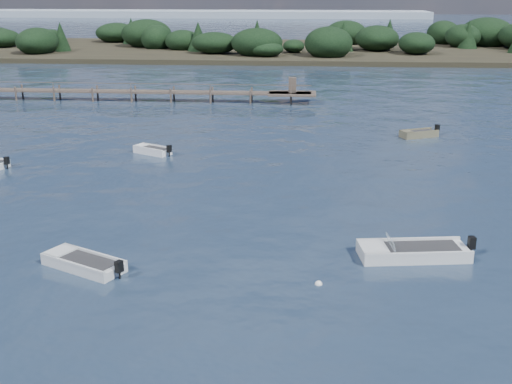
# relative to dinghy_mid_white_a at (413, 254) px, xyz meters

# --- Properties ---
(ground) EXTENTS (400.00, 400.00, 0.00)m
(ground) POSITION_rel_dinghy_mid_white_a_xyz_m (-10.59, 52.12, -0.16)
(ground) COLOR #162234
(ground) RESTS_ON ground
(dinghy_mid_white_a) EXTENTS (5.48, 2.55, 1.26)m
(dinghy_mid_white_a) POSITION_rel_dinghy_mid_white_a_xyz_m (0.00, 0.00, 0.00)
(dinghy_mid_white_a) COLOR #B8BCBF
(dinghy_mid_white_a) RESTS_ON ground
(tender_far_white) EXTENTS (3.17, 2.38, 1.10)m
(tender_far_white) POSITION_rel_dinghy_mid_white_a_xyz_m (-16.48, 17.85, -0.01)
(tender_far_white) COLOR silver
(tender_far_white) RESTS_ON ground
(tender_far_grey_b) EXTENTS (3.45, 2.36, 1.18)m
(tender_far_grey_b) POSITION_rel_dinghy_mid_white_a_xyz_m (4.29, 25.00, 0.00)
(tender_far_grey_b) COLOR #70684A
(tender_far_grey_b) RESTS_ON ground
(dinghy_mid_grey) EXTENTS (4.16, 3.07, 1.07)m
(dinghy_mid_grey) POSITION_rel_dinghy_mid_white_a_xyz_m (-14.86, -2.37, -0.02)
(dinghy_mid_grey) COLOR #B8BCBF
(dinghy_mid_grey) RESTS_ON ground
(buoy_b) EXTENTS (0.32, 0.32, 0.32)m
(buoy_b) POSITION_rel_dinghy_mid_white_a_xyz_m (-4.41, -3.21, -0.16)
(buoy_b) COLOR silver
(buoy_b) RESTS_ON ground
(jetty) EXTENTS (64.50, 3.20, 3.40)m
(jetty) POSITION_rel_dinghy_mid_white_a_xyz_m (-32.33, 40.12, 0.82)
(jetty) COLOR #4E4239
(jetty) RESTS_ON ground
(far_headland) EXTENTS (190.00, 40.00, 5.80)m
(far_headland) POSITION_rel_dinghy_mid_white_a_xyz_m (14.41, 92.12, 1.80)
(far_headland) COLOR black
(far_headland) RESTS_ON ground
(distant_haze) EXTENTS (280.00, 20.00, 2.40)m
(distant_haze) POSITION_rel_dinghy_mid_white_a_xyz_m (-100.59, 222.12, -0.16)
(distant_haze) COLOR #8492A3
(distant_haze) RESTS_ON ground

